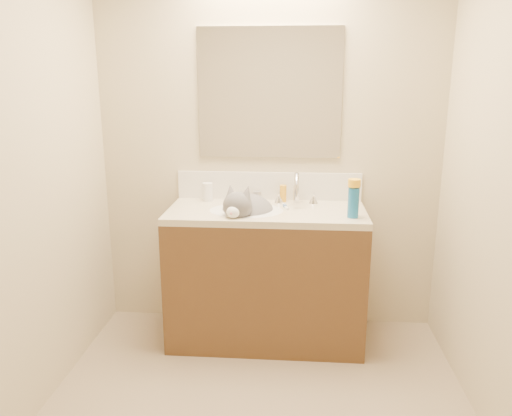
% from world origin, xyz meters
% --- Properties ---
extents(room_shell, '(2.24, 2.54, 2.52)m').
position_xyz_m(room_shell, '(0.00, 0.00, 1.49)').
color(room_shell, '#BAAB8A').
rests_on(room_shell, ground).
extents(vanity_cabinet, '(1.20, 0.55, 0.82)m').
position_xyz_m(vanity_cabinet, '(0.00, 0.97, 0.41)').
color(vanity_cabinet, '#4E331B').
rests_on(vanity_cabinet, ground).
extents(counter_slab, '(1.20, 0.55, 0.04)m').
position_xyz_m(counter_slab, '(0.00, 0.97, 0.84)').
color(counter_slab, beige).
rests_on(counter_slab, vanity_cabinet).
extents(basin, '(0.45, 0.36, 0.14)m').
position_xyz_m(basin, '(-0.12, 0.94, 0.79)').
color(basin, white).
rests_on(basin, vanity_cabinet).
extents(faucet, '(0.28, 0.20, 0.21)m').
position_xyz_m(faucet, '(0.18, 1.11, 0.95)').
color(faucet, silver).
rests_on(faucet, counter_slab).
extents(cat, '(0.41, 0.49, 0.34)m').
position_xyz_m(cat, '(-0.12, 0.95, 0.84)').
color(cat, '#575457').
rests_on(cat, basin).
extents(backsplash, '(1.20, 0.02, 0.18)m').
position_xyz_m(backsplash, '(0.00, 1.24, 0.95)').
color(backsplash, silver).
rests_on(backsplash, counter_slab).
extents(mirror, '(0.90, 0.02, 0.80)m').
position_xyz_m(mirror, '(0.00, 1.24, 1.54)').
color(mirror, white).
rests_on(mirror, room_shell).
extents(pill_bottle, '(0.07, 0.07, 0.12)m').
position_xyz_m(pill_bottle, '(-0.39, 1.16, 0.92)').
color(pill_bottle, silver).
rests_on(pill_bottle, counter_slab).
extents(pill_label, '(0.07, 0.07, 0.04)m').
position_xyz_m(pill_label, '(-0.39, 1.16, 0.90)').
color(pill_label, '#FFA32A').
rests_on(pill_label, pill_bottle).
extents(silver_jar, '(0.07, 0.07, 0.07)m').
position_xyz_m(silver_jar, '(-0.08, 1.18, 0.89)').
color(silver_jar, '#B7B7BC').
rests_on(silver_jar, counter_slab).
extents(amber_bottle, '(0.05, 0.05, 0.11)m').
position_xyz_m(amber_bottle, '(0.10, 1.18, 0.91)').
color(amber_bottle, orange).
rests_on(amber_bottle, counter_slab).
extents(toothbrush, '(0.05, 0.14, 0.01)m').
position_xyz_m(toothbrush, '(0.11, 1.04, 0.87)').
color(toothbrush, silver).
rests_on(toothbrush, counter_slab).
extents(toothbrush_head, '(0.03, 0.04, 0.02)m').
position_xyz_m(toothbrush_head, '(0.11, 1.04, 0.87)').
color(toothbrush_head, '#5A7DBF').
rests_on(toothbrush_head, counter_slab).
extents(spray_can, '(0.08, 0.08, 0.17)m').
position_xyz_m(spray_can, '(0.50, 0.83, 0.95)').
color(spray_can, '#165E9D').
rests_on(spray_can, counter_slab).
extents(spray_cap, '(0.09, 0.09, 0.04)m').
position_xyz_m(spray_cap, '(0.50, 0.83, 1.06)').
color(spray_cap, yellow).
rests_on(spray_cap, spray_can).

